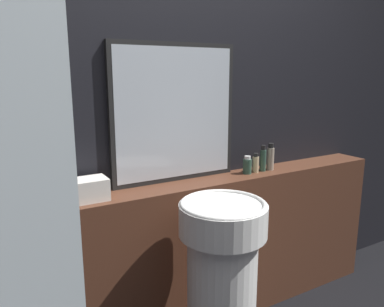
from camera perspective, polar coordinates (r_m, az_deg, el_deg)
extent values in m
cube|color=black|center=(2.15, -1.22, 5.89)|extent=(8.00, 0.06, 2.50)
cube|color=#512D1E|center=(2.27, 0.67, -15.16)|extent=(2.66, 0.22, 0.89)
cylinder|color=white|center=(1.97, 4.50, -22.12)|extent=(0.33, 0.33, 0.75)
cylinder|color=white|center=(1.76, 4.74, -9.97)|extent=(0.41, 0.41, 0.15)
torus|color=white|center=(1.73, 4.78, -7.72)|extent=(0.40, 0.40, 0.02)
cube|color=black|center=(2.07, -2.63, 6.10)|extent=(0.75, 0.03, 0.76)
cube|color=#B2BCC6|center=(2.06, -2.51, 6.08)|extent=(0.70, 0.02, 0.71)
cube|color=silver|center=(1.86, -15.52, -5.30)|extent=(0.18, 0.13, 0.11)
cylinder|color=#2D4C3D|center=(2.29, 8.41, -1.96)|extent=(0.05, 0.05, 0.09)
cylinder|color=silver|center=(2.28, 8.46, -0.62)|extent=(0.04, 0.04, 0.02)
cylinder|color=#C6B284|center=(2.33, 9.67, -1.66)|extent=(0.04, 0.04, 0.10)
cylinder|color=black|center=(2.31, 9.72, -0.23)|extent=(0.03, 0.03, 0.02)
cylinder|color=#2D4C3D|center=(2.36, 10.76, -1.06)|extent=(0.04, 0.04, 0.13)
cylinder|color=black|center=(2.34, 10.83, 0.88)|extent=(0.03, 0.03, 0.03)
cylinder|color=gray|center=(2.40, 11.85, -0.82)|extent=(0.04, 0.04, 0.14)
cylinder|color=black|center=(2.38, 11.94, 1.17)|extent=(0.03, 0.03, 0.03)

